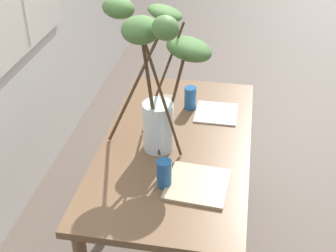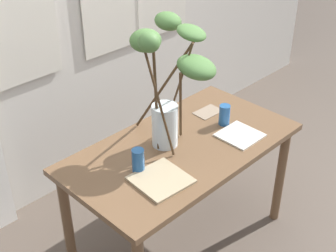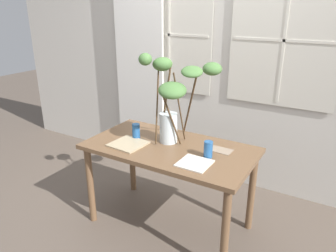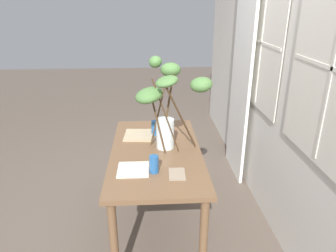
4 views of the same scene
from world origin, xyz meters
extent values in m
plane|color=brown|center=(0.00, 0.00, 0.00)|extent=(14.00, 14.00, 0.00)
cube|color=beige|center=(0.00, 1.05, 1.31)|extent=(5.60, 0.12, 2.61)
cube|color=silver|center=(-0.58, 0.98, 1.49)|extent=(0.90, 0.01, 1.11)
cube|color=silver|center=(-0.58, 0.98, 1.49)|extent=(0.97, 0.01, 1.18)
cube|color=silver|center=(-0.58, 0.97, 1.49)|extent=(0.02, 0.01, 1.11)
cube|color=silver|center=(-0.58, 0.97, 1.49)|extent=(0.90, 0.01, 0.02)
cube|color=silver|center=(0.58, 0.98, 1.49)|extent=(0.90, 0.01, 1.11)
cube|color=silver|center=(0.58, 0.98, 1.49)|extent=(0.97, 0.01, 1.18)
cube|color=silver|center=(0.58, 0.97, 1.49)|extent=(0.02, 0.01, 1.11)
cube|color=silver|center=(0.58, 0.97, 1.49)|extent=(0.90, 0.01, 0.02)
cube|color=white|center=(-0.93, 0.92, 1.23)|extent=(0.62, 0.03, 2.45)
cube|color=brown|center=(0.00, 0.00, 0.71)|extent=(1.33, 0.71, 0.03)
cylinder|color=brown|center=(-0.60, -0.30, 0.35)|extent=(0.06, 0.06, 0.70)
cylinder|color=brown|center=(0.60, -0.30, 0.35)|extent=(0.06, 0.06, 0.70)
cylinder|color=brown|center=(-0.60, 0.30, 0.35)|extent=(0.06, 0.06, 0.70)
cylinder|color=brown|center=(0.60, 0.30, 0.35)|extent=(0.06, 0.06, 0.70)
cylinder|color=silver|center=(-0.06, 0.08, 0.85)|extent=(0.14, 0.14, 0.24)
cylinder|color=silver|center=(-0.06, 0.08, 0.78)|extent=(0.13, 0.13, 0.08)
cylinder|color=#47331E|center=(0.07, 0.19, 1.03)|extent=(0.25, 0.28, 0.58)
ellipsoid|color=#477038|center=(0.20, 0.31, 1.32)|extent=(0.22, 0.23, 0.12)
cylinder|color=#47331E|center=(0.00, 0.02, 0.97)|extent=(0.14, 0.12, 0.47)
ellipsoid|color=#477038|center=(0.05, -0.04, 1.20)|extent=(0.30, 0.30, 0.15)
cylinder|color=#47331E|center=(-0.10, 0.10, 1.05)|extent=(0.07, 0.10, 0.61)
ellipsoid|color=#477038|center=(-0.14, 0.12, 1.35)|extent=(0.22, 0.21, 0.11)
cylinder|color=#47331E|center=(0.04, 0.08, 1.03)|extent=(0.01, 0.21, 0.59)
ellipsoid|color=#477038|center=(0.14, 0.08, 1.33)|extent=(0.17, 0.17, 0.12)
cylinder|color=#47331E|center=(-0.14, 0.04, 1.07)|extent=(0.08, 0.18, 0.66)
ellipsoid|color=#477038|center=(-0.22, 0.01, 1.40)|extent=(0.14, 0.16, 0.12)
cylinder|color=#235693|center=(-0.32, 0.00, 0.80)|extent=(0.06, 0.06, 0.13)
cylinder|color=#235693|center=(0.34, -0.02, 0.79)|extent=(0.06, 0.06, 0.12)
cube|color=tan|center=(-0.30, -0.14, 0.74)|extent=(0.28, 0.28, 0.01)
cube|color=silver|center=(0.30, -0.17, 0.74)|extent=(0.22, 0.22, 0.01)
cube|color=gray|center=(0.38, 0.14, 0.73)|extent=(0.17, 0.12, 0.00)
camera|label=1|loc=(-1.82, -0.28, 2.02)|focal=49.43mm
camera|label=2|loc=(-1.60, -1.47, 2.21)|focal=50.82mm
camera|label=3|loc=(1.17, -2.01, 1.78)|focal=34.43mm
camera|label=4|loc=(2.23, -0.04, 1.84)|focal=33.32mm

